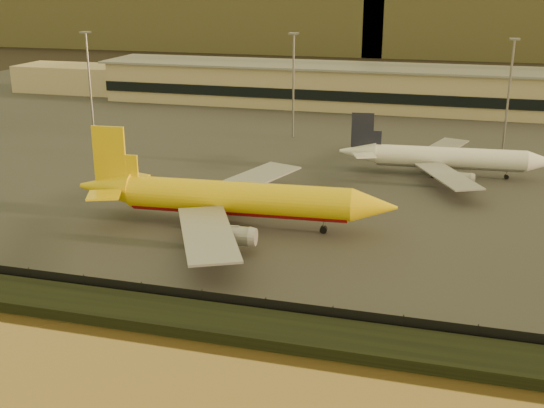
{
  "coord_description": "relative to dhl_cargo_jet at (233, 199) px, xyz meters",
  "views": [
    {
      "loc": [
        30.25,
        -82.32,
        38.31
      ],
      "look_at": [
        3.71,
        12.0,
        5.54
      ],
      "focal_mm": 45.0,
      "sensor_mm": 36.0,
      "label": 1
    }
  ],
  "objects": [
    {
      "name": "apron_light_masts",
      "position": [
        18.54,
        60.27,
        10.87
      ],
      "size": [
        152.2,
        12.2,
        25.4
      ],
      "color": "slate",
      "rests_on": "tarmac"
    },
    {
      "name": "dhl_cargo_jet",
      "position": [
        0.0,
        0.0,
        0.0
      ],
      "size": [
        51.92,
        50.73,
        15.5
      ],
      "rotation": [
        0.0,
        0.0,
        0.07
      ],
      "color": "yellow",
      "rests_on": "tarmac"
    },
    {
      "name": "ground",
      "position": [
        3.54,
        -14.73,
        -4.83
      ],
      "size": [
        900.0,
        900.0,
        0.0
      ],
      "primitive_type": "plane",
      "color": "black",
      "rests_on": "ground"
    },
    {
      "name": "perimeter_fence",
      "position": [
        3.54,
        -27.73,
        -3.53
      ],
      "size": [
        300.0,
        0.05,
        2.2
      ],
      "primitive_type": "cube",
      "color": "black",
      "rests_on": "tarmac"
    },
    {
      "name": "gse_vehicle_white",
      "position": [
        -12.17,
        15.46,
        -3.65
      ],
      "size": [
        4.65,
        2.77,
        1.96
      ],
      "primitive_type": "cube",
      "rotation": [
        0.0,
        0.0,
        0.2
      ],
      "color": "white",
      "rests_on": "tarmac"
    },
    {
      "name": "tarmac",
      "position": [
        3.54,
        80.27,
        -4.73
      ],
      "size": [
        320.0,
        220.0,
        0.2
      ],
      "primitive_type": "cube",
      "color": "#2D2D2D",
      "rests_on": "ground"
    },
    {
      "name": "embankment",
      "position": [
        3.54,
        -31.73,
        -4.13
      ],
      "size": [
        320.0,
        7.0,
        1.4
      ],
      "primitive_type": "cube",
      "color": "black",
      "rests_on": "ground"
    },
    {
      "name": "gse_vehicle_yellow",
      "position": [
        12.13,
        13.13,
        -3.66
      ],
      "size": [
        4.58,
        2.63,
        1.94
      ],
      "primitive_type": "cube",
      "rotation": [
        0.0,
        0.0,
        0.16
      ],
      "color": "yellow",
      "rests_on": "tarmac"
    },
    {
      "name": "terminal_building",
      "position": [
        -10.98,
        110.82,
        1.42
      ],
      "size": [
        202.0,
        25.0,
        12.6
      ],
      "color": "tan",
      "rests_on": "tarmac"
    },
    {
      "name": "white_narrowbody_jet",
      "position": [
        31.5,
        39.29,
        -0.98
      ],
      "size": [
        42.52,
        41.37,
        12.21
      ],
      "rotation": [
        0.0,
        0.0,
        0.08
      ],
      "color": "white",
      "rests_on": "tarmac"
    }
  ]
}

